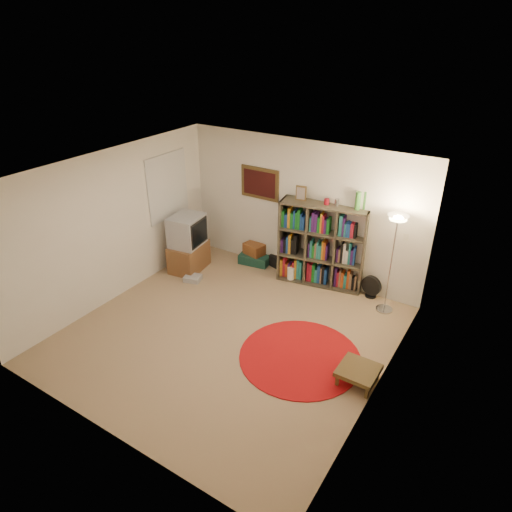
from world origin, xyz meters
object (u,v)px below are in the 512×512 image
Objects in this scene: side_table at (358,371)px; suitcase at (255,258)px; floor_lamp at (396,233)px; bookshelf at (321,246)px; tv_stand at (188,244)px; floor_fan at (371,287)px.

suitcase is at bearing 144.51° from side_table.
floor_lamp is 3.33× the size of side_table.
floor_lamp is (1.31, -0.25, 0.66)m from bookshelf.
floor_lamp is 3.74m from tv_stand.
tv_stand is at bearing -145.44° from suitcase.
floor_lamp reaches higher than tv_stand.
floor_fan is (0.97, 0.01, -0.53)m from bookshelf.
tv_stand is 4.03m from side_table.
side_table is (0.24, -1.83, -1.20)m from floor_lamp.
floor_lamp reaches higher than floor_fan.
bookshelf is at bearing -169.93° from floor_fan.
suitcase is (-1.35, -0.01, -0.63)m from bookshelf.
suitcase is at bearing 169.93° from bookshelf.
tv_stand reaches higher than side_table.
bookshelf reaches higher than floor_lamp.
floor_fan is at bearing -10.14° from bookshelf.
suitcase is (-2.66, 0.24, -1.30)m from floor_lamp.
bookshelf is 4.51× the size of floor_fan.
bookshelf is at bearing 126.68° from side_table.
suitcase is at bearing 174.78° from floor_lamp.
floor_lamp is 2.20m from side_table.
suitcase is at bearing -169.89° from floor_fan.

